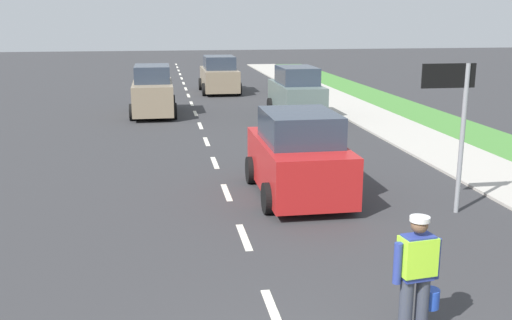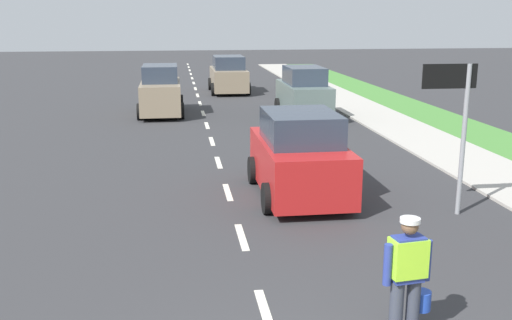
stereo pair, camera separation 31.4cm
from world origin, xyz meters
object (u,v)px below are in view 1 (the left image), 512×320
car_outgoing_far (219,76)px  car_parked_far (296,94)px  lane_direction_sign (454,102)px  car_oncoming_second (153,92)px  car_outgoing_ahead (298,157)px  road_worker (418,270)px

car_outgoing_far → car_parked_far: bearing=-75.5°
lane_direction_sign → car_outgoing_far: lane_direction_sign is taller
car_oncoming_second → car_outgoing_far: size_ratio=0.97×
car_outgoing_ahead → car_oncoming_second: bearing=105.4°
road_worker → lane_direction_sign: size_ratio=0.52×
car_oncoming_second → car_outgoing_far: 7.96m
road_worker → car_oncoming_second: size_ratio=0.41×
car_parked_far → car_outgoing_far: (-2.29, 8.88, -0.05)m
lane_direction_sign → car_parked_far: bearing=92.1°
car_oncoming_second → car_parked_far: 6.11m
car_outgoing_ahead → car_outgoing_far: (0.12, 19.56, -0.00)m
lane_direction_sign → car_oncoming_second: size_ratio=0.78×
road_worker → car_oncoming_second: (-3.51, 18.86, 0.04)m
road_worker → car_outgoing_far: size_ratio=0.40×
road_worker → car_oncoming_second: car_oncoming_second is taller
car_outgoing_ahead → car_oncoming_second: car_oncoming_second is taller
lane_direction_sign → car_oncoming_second: (-6.30, 14.18, -1.43)m
lane_direction_sign → car_oncoming_second: bearing=114.0°
road_worker → car_outgoing_ahead: (-0.08, 6.43, 0.00)m
car_parked_far → car_outgoing_far: 9.17m
lane_direction_sign → car_outgoing_ahead: (-2.87, 1.75, -1.47)m
lane_direction_sign → car_parked_far: 12.52m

